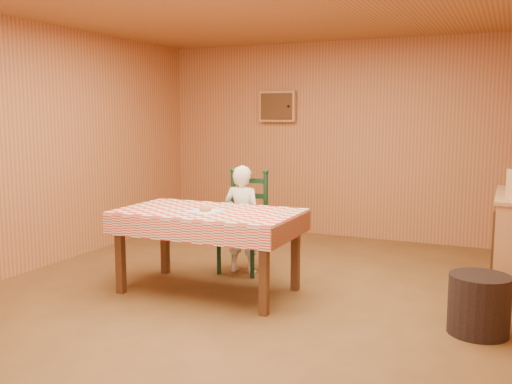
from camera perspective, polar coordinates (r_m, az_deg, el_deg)
ground at (r=5.16m, az=-0.92°, el=-10.79°), size 6.00×6.00×0.00m
cabin_walls at (r=5.38m, az=1.44°, el=9.72°), size 5.10×6.05×2.65m
dining_table at (r=5.26m, az=-4.80°, el=-2.72°), size 1.66×0.96×0.77m
ladder_chair at (r=5.98m, az=-1.13°, el=-3.21°), size 0.44×0.40×1.08m
seated_child at (r=5.92m, az=-1.37°, el=-2.74°), size 0.41×0.27×1.12m
napkin at (r=5.20m, az=-5.08°, el=-1.90°), size 0.27×0.27×0.00m
donut at (r=5.19m, az=-5.08°, el=-1.68°), size 0.15×0.15×0.04m
storage_bin at (r=4.67m, az=21.40°, el=-10.43°), size 0.48×0.48×0.45m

